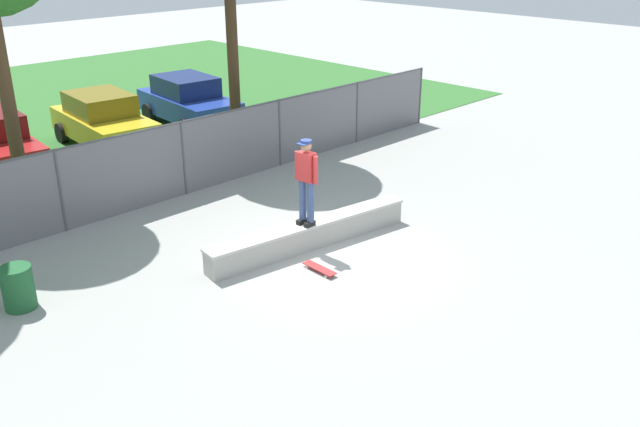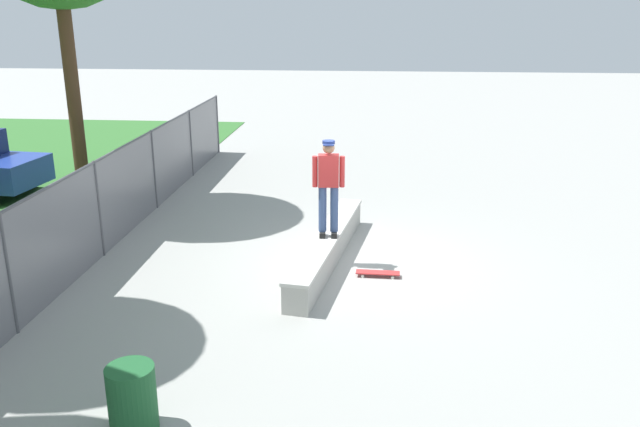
{
  "view_description": "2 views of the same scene",
  "coord_description": "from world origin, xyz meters",
  "views": [
    {
      "loc": [
        -9.09,
        -8.85,
        6.33
      ],
      "look_at": [
        0.01,
        0.26,
        0.9
      ],
      "focal_mm": 38.32,
      "sensor_mm": 36.0,
      "label": 1
    },
    {
      "loc": [
        -11.62,
        -0.23,
        4.69
      ],
      "look_at": [
        0.16,
        0.8,
        0.94
      ],
      "focal_mm": 36.46,
      "sensor_mm": 36.0,
      "label": 2
    }
  ],
  "objects": [
    {
      "name": "ground_plane",
      "position": [
        0.0,
        0.0,
        0.0
      ],
      "size": [
        80.0,
        80.0,
        0.0
      ],
      "primitive_type": "plane",
      "color": "#9E9E99"
    },
    {
      "name": "car_yellow",
      "position": [
        0.6,
        10.27,
        0.84
      ],
      "size": [
        2.32,
        4.35,
        1.66
      ],
      "color": "gold",
      "rests_on": "ground"
    },
    {
      "name": "skateboarder",
      "position": [
        -0.02,
        0.62,
        1.59
      ],
      "size": [
        0.32,
        0.6,
        1.84
      ],
      "color": "black",
      "rests_on": "concrete_ledge"
    },
    {
      "name": "grass_strip",
      "position": [
        0.0,
        15.4,
        0.01
      ],
      "size": [
        31.42,
        20.0,
        0.02
      ],
      "primitive_type": "cube",
      "color": "#336B2D",
      "rests_on": "ground"
    },
    {
      "name": "skateboard",
      "position": [
        -0.6,
        -0.33,
        0.07
      ],
      "size": [
        0.22,
        0.81,
        0.09
      ],
      "color": "red",
      "rests_on": "ground"
    },
    {
      "name": "trash_bin",
      "position": [
        -5.37,
        2.48,
        0.4
      ],
      "size": [
        0.56,
        0.56,
        0.81
      ],
      "primitive_type": "cylinder",
      "color": "#1E592D",
      "rests_on": "ground"
    },
    {
      "name": "concrete_ledge",
      "position": [
        0.09,
        0.64,
        0.28
      ],
      "size": [
        4.93,
        1.17,
        0.55
      ],
      "color": "#A8A59E",
      "rests_on": "ground"
    },
    {
      "name": "car_blue",
      "position": [
        3.92,
        10.54,
        0.84
      ],
      "size": [
        2.32,
        4.35,
        1.66
      ],
      "color": "#233D9E",
      "rests_on": "ground"
    },
    {
      "name": "chainlink_fence",
      "position": [
        -0.0,
        5.1,
        1.04
      ],
      "size": [
        19.49,
        0.07,
        1.92
      ],
      "color": "#4C4C51",
      "rests_on": "ground"
    }
  ]
}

